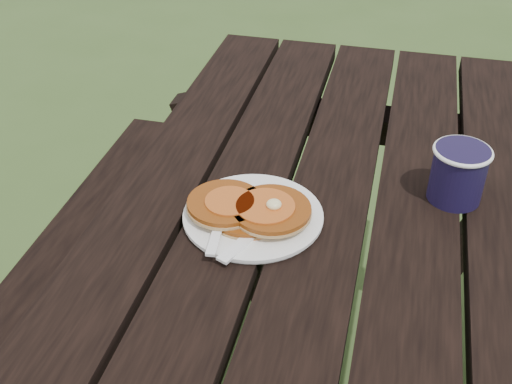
# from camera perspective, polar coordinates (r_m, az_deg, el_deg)

# --- Properties ---
(plate) EXTENTS (0.24, 0.24, 0.01)m
(plate) POSITION_cam_1_polar(r_m,az_deg,el_deg) (1.07, -0.26, -2.18)
(plate) COLOR white
(plate) RESTS_ON picnic_table
(pancake_stack) EXTENTS (0.21, 0.13, 0.04)m
(pancake_stack) POSITION_cam_1_polar(r_m,az_deg,el_deg) (1.05, -0.58, -1.49)
(pancake_stack) COLOR #873E0F
(pancake_stack) RESTS_ON plate
(knife) EXTENTS (0.09, 0.17, 0.00)m
(knife) POSITION_cam_1_polar(r_m,az_deg,el_deg) (1.03, -0.00, -3.47)
(knife) COLOR white
(knife) RESTS_ON plate
(fork) EXTENTS (0.05, 0.16, 0.01)m
(fork) POSITION_cam_1_polar(r_m,az_deg,el_deg) (1.02, -3.51, -3.63)
(fork) COLOR white
(fork) RESTS_ON plate
(coffee_cup) EXTENTS (0.10, 0.10, 0.10)m
(coffee_cup) POSITION_cam_1_polar(r_m,az_deg,el_deg) (1.14, 17.57, 1.80)
(coffee_cup) COLOR black
(coffee_cup) RESTS_ON picnic_table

